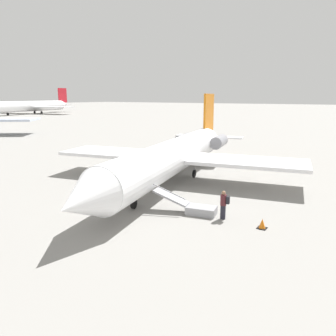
{
  "coord_description": "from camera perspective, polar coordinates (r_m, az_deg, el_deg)",
  "views": [
    {
      "loc": [
        22.61,
        14.7,
        7.13
      ],
      "look_at": [
        3.06,
        1.61,
        1.98
      ],
      "focal_mm": 35.0,
      "sensor_mm": 36.0,
      "label": 1
    }
  ],
  "objects": [
    {
      "name": "passenger",
      "position": [
        19.64,
        9.71,
        -6.01
      ],
      "size": [
        0.4,
        0.56,
        1.74
      ],
      "rotation": [
        0.0,
        0.0,
        -1.35
      ],
      "color": "#23232D",
      "rests_on": "ground"
    },
    {
      "name": "airplane_far_left",
      "position": [
        149.38,
        -22.51,
        9.96
      ],
      "size": [
        47.24,
        36.28,
        10.9
      ],
      "rotation": [
        0.0,
        0.0,
        0.22
      ],
      "color": "white",
      "rests_on": "ground"
    },
    {
      "name": "airplane_main",
      "position": [
        28.31,
        1.45,
        2.39
      ],
      "size": [
        28.97,
        22.02,
        7.44
      ],
      "rotation": [
        0.0,
        0.0,
        0.23
      ],
      "color": "white",
      "rests_on": "ground"
    },
    {
      "name": "boarding_stairs",
      "position": [
        20.52,
        4.71,
        -6.88
      ],
      "size": [
        1.9,
        4.14,
        1.8
      ],
      "rotation": [
        0.0,
        0.0,
        -1.35
      ],
      "color": "#99999E",
      "rests_on": "ground"
    },
    {
      "name": "traffic_cone_near_stairs",
      "position": [
        19.02,
        16.09,
        -9.34
      ],
      "size": [
        0.51,
        0.51,
        0.56
      ],
      "color": "black",
      "rests_on": "ground"
    },
    {
      "name": "ground_plane",
      "position": [
        27.89,
        0.76,
        -2.45
      ],
      "size": [
        600.0,
        600.0,
        0.0
      ],
      "primitive_type": "plane",
      "color": "gray"
    }
  ]
}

